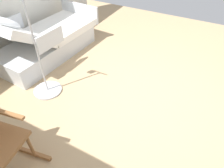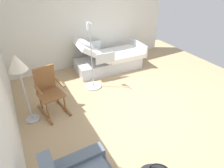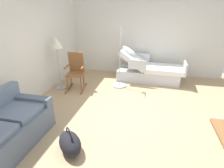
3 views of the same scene
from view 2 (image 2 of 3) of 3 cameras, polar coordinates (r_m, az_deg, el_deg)
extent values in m
plane|color=tan|center=(4.45, 8.69, -6.94)|extent=(6.82, 6.82, 0.00)
cube|color=silver|center=(6.05, -6.70, 18.31)|extent=(0.10, 5.26, 2.70)
cube|color=silver|center=(5.92, -1.19, 6.07)|extent=(0.98, 1.98, 0.35)
cube|color=white|center=(6.01, 2.92, 9.02)|extent=(0.97, 1.20, 0.14)
cube|color=white|center=(5.54, -5.99, 9.78)|extent=(0.96, 0.91, 0.64)
ellipsoid|color=white|center=(5.41, -7.73, 11.87)|extent=(0.36, 0.49, 0.38)
cube|color=silver|center=(5.20, -1.98, 7.72)|extent=(0.07, 0.56, 0.28)
cube|color=silver|center=(6.07, -5.95, 11.25)|extent=(0.07, 0.56, 0.28)
cube|color=silver|center=(6.26, 7.86, 10.81)|extent=(0.95, 0.10, 0.36)
cylinder|color=black|center=(5.43, -7.24, 1.72)|extent=(0.10, 0.10, 0.10)
cylinder|color=black|center=(6.04, -9.55, 4.83)|extent=(0.10, 0.10, 0.10)
cylinder|color=black|center=(6.04, 7.19, 5.05)|extent=(0.10, 0.10, 0.10)
cylinder|color=black|center=(6.60, 3.85, 7.65)|extent=(0.10, 0.10, 0.10)
cube|color=brown|center=(4.43, -19.34, -8.56)|extent=(0.76, 0.17, 0.05)
cube|color=brown|center=(4.53, -14.32, -6.52)|extent=(0.76, 0.17, 0.05)
cylinder|color=brown|center=(4.25, -13.90, -5.52)|extent=(0.04, 0.04, 0.40)
cylinder|color=brown|center=(4.15, -18.64, -7.43)|extent=(0.04, 0.04, 0.40)
cylinder|color=brown|center=(4.53, -16.00, -3.23)|extent=(0.04, 0.04, 0.40)
cylinder|color=brown|center=(4.44, -20.46, -4.96)|extent=(0.04, 0.04, 0.40)
cube|color=brown|center=(4.22, -17.68, -3.08)|extent=(0.54, 0.55, 0.04)
cube|color=brown|center=(4.23, -19.41, 1.49)|extent=(0.19, 0.45, 0.60)
cube|color=brown|center=(4.15, -15.19, 0.39)|extent=(0.39, 0.11, 0.03)
cube|color=brown|center=(4.04, -21.04, -1.78)|extent=(0.39, 0.11, 0.03)
cylinder|color=#B2B5BA|center=(4.42, -22.48, -9.61)|extent=(0.28, 0.28, 0.03)
cylinder|color=#B2B5BA|center=(4.07, -24.17, -3.35)|extent=(0.03, 0.03, 1.15)
cone|color=silver|center=(3.73, -26.61, 5.77)|extent=(0.34, 0.34, 0.30)
cylinder|color=#B2B5BA|center=(5.13, -5.59, -0.59)|extent=(0.44, 0.44, 0.03)
cylinder|color=#B2B5BA|center=(4.73, -6.12, 7.98)|extent=(0.02, 0.02, 1.65)
cube|color=#B2B5BA|center=(4.46, -6.75, 17.69)|extent=(0.28, 0.02, 0.02)
cube|color=white|center=(4.60, -7.27, 16.67)|extent=(0.09, 0.04, 0.16)
camera|label=1|loc=(2.03, -28.25, 12.20)|focal=32.63mm
camera|label=3|loc=(2.82, 75.35, -7.97)|focal=28.75mm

